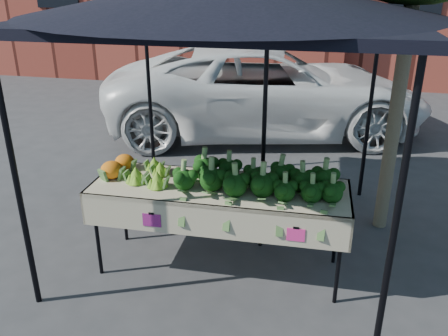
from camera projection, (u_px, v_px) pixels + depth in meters
ground at (239, 275)px, 4.52m from camera, size 90.00×90.00×0.00m
table at (219, 228)px, 4.47m from camera, size 2.42×0.87×0.90m
canopy at (231, 120)px, 4.64m from camera, size 3.16×3.16×2.74m
broccoli_heap at (258, 175)px, 4.19m from camera, size 1.55×0.58×0.27m
romanesco_cluster at (153, 168)px, 4.42m from camera, size 0.44×0.58×0.21m
cauliflower_pair at (118, 165)px, 4.53m from camera, size 0.24×0.44×0.19m
street_tree at (407, 37)px, 4.60m from camera, size 2.18×2.18×4.29m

